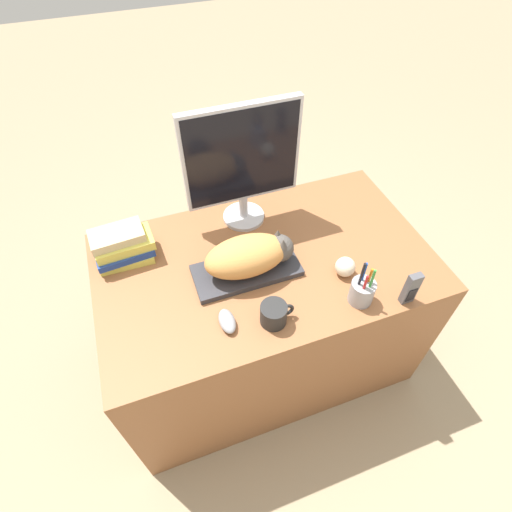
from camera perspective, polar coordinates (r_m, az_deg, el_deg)
ground_plane at (r=2.01m, az=5.11°, el=-22.67°), size 12.00×12.00×0.00m
desk at (r=1.83m, az=1.12°, el=-8.24°), size 1.29×0.76×0.74m
keyboard at (r=1.49m, az=-1.36°, el=-2.07°), size 0.40×0.17×0.02m
cat at (r=1.43m, az=-0.71°, el=0.18°), size 0.34×0.17×0.14m
monitor at (r=1.52m, az=-1.96°, el=13.49°), size 0.45×0.17×0.51m
computer_mouse at (r=1.36m, az=-4.14°, el=-9.26°), size 0.05×0.10×0.04m
coffee_mug at (r=1.34m, az=2.62°, el=-8.26°), size 0.12×0.09×0.08m
pen_cup at (r=1.43m, az=14.91°, el=-4.88°), size 0.09×0.09×0.20m
baseball at (r=1.50m, az=12.62°, el=-1.52°), size 0.08×0.08×0.08m
phone at (r=1.46m, az=21.25°, el=-4.39°), size 0.05×0.03×0.14m
book_stack at (r=1.59m, az=-18.50°, el=1.41°), size 0.23×0.17×0.13m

